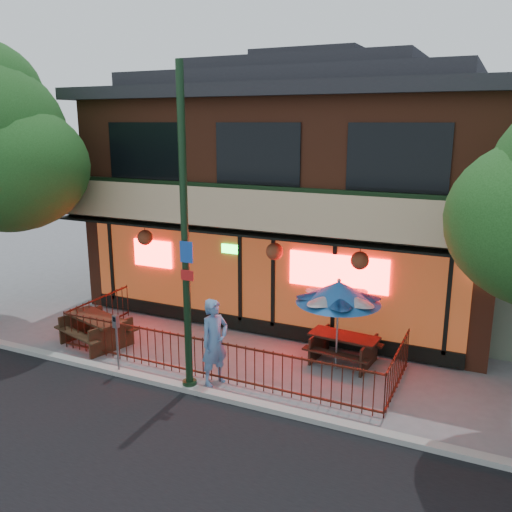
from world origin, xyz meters
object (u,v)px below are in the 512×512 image
at_px(street_light, 185,252).
at_px(patio_umbrella, 339,292).
at_px(picnic_table_left, 96,326).
at_px(picnic_table_right, 344,345).
at_px(pedestrian, 215,342).
at_px(parking_meter_near, 117,334).

bearing_deg(street_light, patio_umbrella, 41.62).
distance_m(street_light, picnic_table_left, 4.59).
distance_m(picnic_table_right, pedestrian, 3.33).
relative_size(picnic_table_left, picnic_table_right, 1.22).
height_order(street_light, picnic_table_right, street_light).
xyz_separation_m(picnic_table_left, pedestrian, (3.98, -0.60, 0.48)).
xyz_separation_m(street_light, pedestrian, (0.37, 0.50, -2.15)).
height_order(picnic_table_left, picnic_table_right, picnic_table_left).
distance_m(picnic_table_left, parking_meter_near, 2.12).
bearing_deg(picnic_table_left, pedestrian, -8.58).
bearing_deg(patio_umbrella, street_light, -138.38).
bearing_deg(parking_meter_near, street_light, 2.32).
distance_m(street_light, pedestrian, 2.24).
distance_m(street_light, parking_meter_near, 2.88).
height_order(picnic_table_right, parking_meter_near, parking_meter_near).
relative_size(street_light, pedestrian, 3.49).
relative_size(street_light, picnic_table_left, 3.23).
bearing_deg(pedestrian, patio_umbrella, -29.59).
distance_m(picnic_table_right, parking_meter_near, 5.48).
bearing_deg(patio_umbrella, parking_meter_near, -151.90).
height_order(street_light, parking_meter_near, street_light).
bearing_deg(patio_umbrella, picnic_table_left, -168.60).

